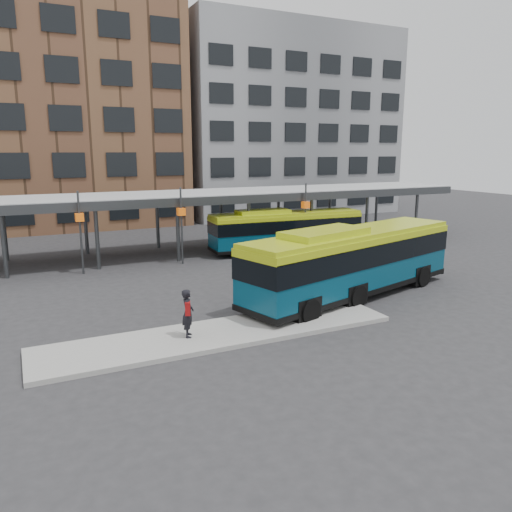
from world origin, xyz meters
The scene contains 9 objects.
ground centered at (0.00, 0.00, 0.00)m, with size 120.00×120.00×0.00m, color #28282B.
boarding_island centered at (-5.50, -3.00, 0.09)m, with size 14.00×3.00×0.18m, color gray.
canopy centered at (-0.06, 12.87, 3.91)m, with size 40.00×6.53×4.80m.
building_brick centered at (-10.00, 32.00, 11.00)m, with size 26.00×14.00×22.00m, color brown.
building_grey centered at (16.00, 32.00, 10.00)m, with size 24.00×14.00×20.00m, color slate.
bus_front centered at (2.22, -0.87, 1.85)m, with size 13.13×6.10×3.55m.
bus_rear centered at (4.87, 10.45, 1.57)m, with size 11.08×2.99×3.02m.
pedestrian centered at (-6.80, -2.96, 1.11)m, with size 0.62×0.77×1.83m.
bike_rack centered at (12.57, 11.95, 0.48)m, with size 5.73×1.65×1.03m.
Camera 1 is at (-12.24, -20.02, 7.05)m, focal length 35.00 mm.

